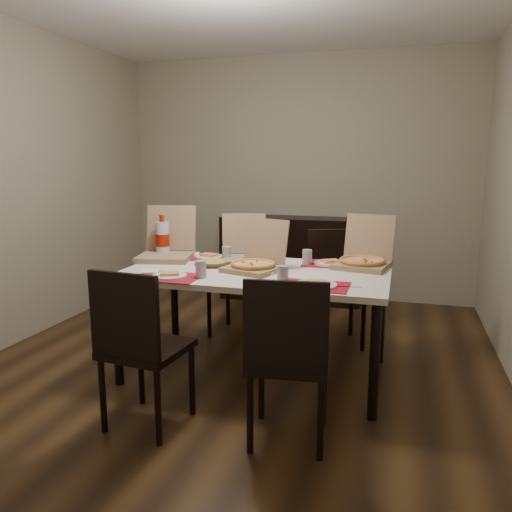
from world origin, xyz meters
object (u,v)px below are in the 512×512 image
(dining_table, at_px, (256,280))
(pizza_box_center, at_px, (256,262))
(dip_bowl, at_px, (274,263))
(chair_far_right, at_px, (335,281))
(soda_bottle, at_px, (162,239))
(chair_near_left, at_px, (139,343))
(chair_far_left, at_px, (241,275))
(sideboard, at_px, (291,259))
(chair_near_right, at_px, (288,354))

(dining_table, xyz_separation_m, pizza_box_center, (-0.00, -0.00, 0.12))
(dining_table, relative_size, dip_bowl, 14.66)
(chair_far_right, bearing_deg, pizza_box_center, -118.79)
(dip_bowl, height_order, soda_bottle, soda_bottle)
(dip_bowl, distance_m, soda_bottle, 0.93)
(dip_bowl, bearing_deg, soda_bottle, 175.44)
(chair_near_left, height_order, chair_far_left, same)
(chair_far_left, height_order, soda_bottle, soda_bottle)
(sideboard, xyz_separation_m, dip_bowl, (0.26, -1.76, 0.32))
(soda_bottle, bearing_deg, pizza_box_center, -18.06)
(chair_near_right, height_order, dip_bowl, chair_near_right)
(dining_table, bearing_deg, chair_near_right, -63.64)
(chair_near_left, bearing_deg, chair_far_left, 89.26)
(chair_near_left, xyz_separation_m, chair_near_right, (0.82, 0.07, 0.00))
(pizza_box_center, xyz_separation_m, dip_bowl, (0.08, 0.20, -0.04))
(dip_bowl, bearing_deg, pizza_box_center, -111.90)
(chair_far_right, bearing_deg, sideboard, 118.33)
(dining_table, bearing_deg, chair_near_left, -113.75)
(dining_table, bearing_deg, chair_far_right, 61.33)
(chair_far_left, distance_m, dip_bowl, 0.81)
(dining_table, relative_size, soda_bottle, 5.46)
(chair_near_right, relative_size, chair_far_left, 1.00)
(dining_table, distance_m, dip_bowl, 0.23)
(sideboard, height_order, chair_far_right, chair_far_right)
(sideboard, bearing_deg, dining_table, -84.82)
(dining_table, height_order, soda_bottle, soda_bottle)
(sideboard, distance_m, chair_near_right, 2.87)
(dining_table, bearing_deg, soda_bottle, 162.02)
(dip_bowl, relative_size, soda_bottle, 0.37)
(sideboard, xyz_separation_m, chair_far_right, (0.62, -1.15, 0.06))
(chair_far_right, xyz_separation_m, pizza_box_center, (-0.44, -0.81, 0.29))
(pizza_box_center, relative_size, dip_bowl, 3.74)
(chair_far_left, bearing_deg, dining_table, -65.07)
(chair_far_right, height_order, soda_bottle, soda_bottle)
(dining_table, xyz_separation_m, soda_bottle, (-0.85, 0.27, 0.21))
(sideboard, relative_size, soda_bottle, 4.55)
(chair_near_left, height_order, dip_bowl, chair_near_left)
(sideboard, height_order, dip_bowl, sideboard)
(soda_bottle, bearing_deg, chair_near_left, -69.58)
(chair_far_left, xyz_separation_m, soda_bottle, (-0.47, -0.54, 0.38))
(dining_table, bearing_deg, sideboard, 95.18)
(sideboard, bearing_deg, chair_far_left, -100.08)
(chair_near_left, height_order, chair_far_right, same)
(dining_table, height_order, pizza_box_center, pizza_box_center)
(chair_near_left, relative_size, pizza_box_center, 2.03)
(chair_near_right, height_order, chair_far_left, same)
(chair_far_left, height_order, chair_far_right, same)
(chair_far_right, height_order, dip_bowl, chair_far_right)
(chair_far_right, bearing_deg, dip_bowl, -120.89)
(sideboard, height_order, pizza_box_center, pizza_box_center)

